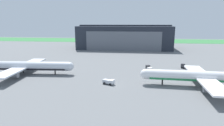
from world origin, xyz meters
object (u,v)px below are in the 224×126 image
object	(u,v)px
maintenance_hangar	(125,37)
airliner_near_left	(24,66)
baggage_tug	(149,68)
airliner_near_right	(202,77)
ops_van	(184,67)
stair_truck	(109,82)

from	to	relation	value
maintenance_hangar	airliner_near_left	distance (m)	104.94
maintenance_hangar	baggage_tug	xyz separation A→B (m)	(17.23, -81.32, -9.18)
airliner_near_right	airliner_near_left	bearing A→B (deg)	173.55
maintenance_hangar	airliner_near_right	world-z (taller)	maintenance_hangar
airliner_near_right	ops_van	world-z (taller)	airliner_near_right
stair_truck	airliner_near_right	bearing A→B (deg)	2.33
maintenance_hangar	airliner_near_left	world-z (taller)	maintenance_hangar
airliner_near_right	stair_truck	distance (m)	34.62
baggage_tug	stair_truck	bearing A→B (deg)	-123.83
ops_van	stair_truck	xyz separation A→B (m)	(-35.26, -30.03, 0.00)
airliner_near_right	stair_truck	size ratio (longest dim) A/B	9.11
airliner_near_left	stair_truck	bearing A→B (deg)	-13.63
airliner_near_right	airliner_near_left	world-z (taller)	airliner_near_left
ops_van	baggage_tug	xyz separation A→B (m)	(-18.39, -4.87, -0.03)
maintenance_hangar	stair_truck	xyz separation A→B (m)	(0.36, -106.48, -9.14)
ops_van	baggage_tug	world-z (taller)	ops_van
ops_van	baggage_tug	distance (m)	19.03
airliner_near_left	ops_van	world-z (taller)	airliner_near_left
ops_van	stair_truck	world-z (taller)	ops_van
maintenance_hangar	airliner_near_left	xyz separation A→B (m)	(-40.58, -96.55, -6.55)
stair_truck	ops_van	bearing A→B (deg)	40.42
airliner_near_left	ops_van	size ratio (longest dim) A/B	12.10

